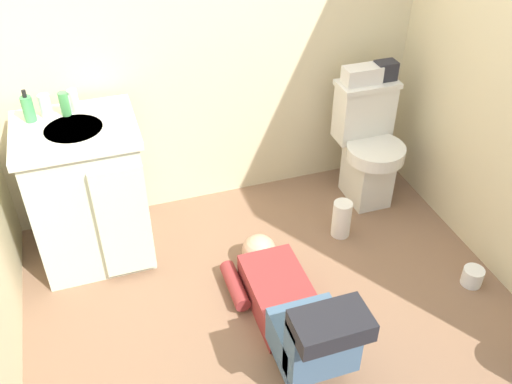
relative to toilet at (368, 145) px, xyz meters
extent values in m
cube|color=#826048|center=(-0.87, -0.77, -0.39)|extent=(2.94, 3.15, 0.04)
cube|color=beige|center=(-0.87, 0.34, 0.83)|extent=(2.60, 0.08, 2.40)
cube|color=silver|center=(0.00, -0.04, -0.18)|extent=(0.22, 0.30, 0.38)
cylinder|color=silver|center=(0.00, -0.10, 0.01)|extent=(0.35, 0.35, 0.08)
cube|color=silver|center=(0.00, 0.09, 0.18)|extent=(0.34, 0.17, 0.34)
cube|color=silver|center=(0.00, 0.09, 0.37)|extent=(0.36, 0.19, 0.03)
cube|color=silver|center=(-1.66, -0.02, 0.02)|extent=(0.56, 0.48, 0.78)
cube|color=silver|center=(-1.66, -0.02, 0.43)|extent=(0.60, 0.52, 0.04)
cylinder|color=silver|center=(-1.66, -0.04, 0.43)|extent=(0.28, 0.28, 0.05)
cube|color=silver|center=(-1.51, -0.28, 0.00)|extent=(0.26, 0.03, 0.66)
cylinder|color=silver|center=(-1.66, 0.12, 0.50)|extent=(0.02, 0.02, 0.10)
cube|color=maroon|center=(-0.84, -0.74, -0.28)|extent=(0.29, 0.52, 0.17)
sphere|color=tan|center=(-0.84, -0.41, -0.27)|extent=(0.19, 0.19, 0.19)
cube|color=#405C77|center=(-0.84, -1.10, -0.19)|extent=(0.31, 0.28, 0.20)
cube|color=#405C77|center=(-0.84, -1.24, -0.07)|extent=(0.31, 0.12, 0.32)
cube|color=black|center=(-0.84, -1.28, 0.11)|extent=(0.31, 0.19, 0.09)
cylinder|color=maroon|center=(-1.03, -0.58, -0.31)|extent=(0.08, 0.30, 0.08)
cube|color=silver|center=(-0.05, 0.09, 0.43)|extent=(0.22, 0.11, 0.10)
cube|color=#26262D|center=(0.10, 0.09, 0.44)|extent=(0.12, 0.09, 0.11)
cylinder|color=#459A59|center=(-1.85, 0.10, 0.52)|extent=(0.06, 0.06, 0.13)
cylinder|color=black|center=(-1.85, 0.10, 0.60)|extent=(0.02, 0.02, 0.04)
cylinder|color=silver|center=(-1.77, 0.12, 0.51)|extent=(0.06, 0.06, 0.12)
cylinder|color=#49A054|center=(-1.68, 0.11, 0.51)|extent=(0.05, 0.05, 0.12)
cylinder|color=white|center=(-1.64, 0.13, 0.51)|extent=(0.05, 0.05, 0.12)
cylinder|color=white|center=(-0.30, -0.32, -0.25)|extent=(0.11, 0.11, 0.23)
cylinder|color=white|center=(0.19, -0.91, -0.32)|extent=(0.11, 0.11, 0.10)
camera|label=1|loc=(-1.57, -2.56, 1.84)|focal=39.60mm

